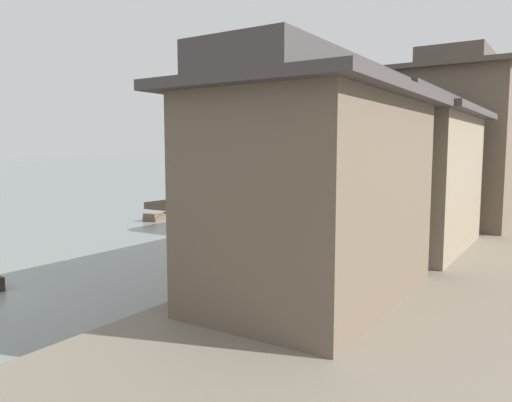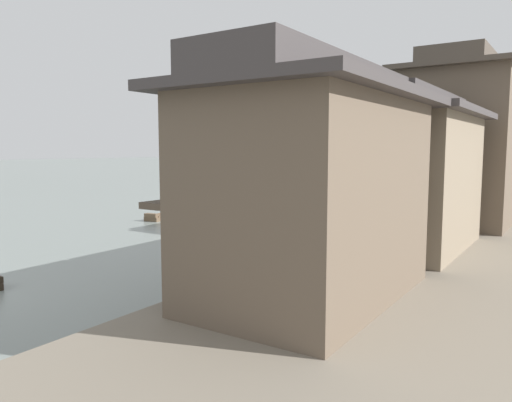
{
  "view_description": "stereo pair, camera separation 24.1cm",
  "coord_description": "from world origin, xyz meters",
  "px_view_note": "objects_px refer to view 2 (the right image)",
  "views": [
    {
      "loc": [
        16.39,
        -6.02,
        4.63
      ],
      "look_at": [
        2.83,
        14.83,
        1.99
      ],
      "focal_mm": 34.23,
      "sensor_mm": 36.0,
      "label": 1
    },
    {
      "loc": [
        16.6,
        -5.88,
        4.63
      ],
      "look_at": [
        2.83,
        14.83,
        1.99
      ],
      "focal_mm": 34.23,
      "sensor_mm": 36.0,
      "label": 2
    }
  ],
  "objects_px": {
    "boat_midriver_drifting": "(418,208)",
    "boat_upstream_distant": "(325,194)",
    "boat_moored_second": "(427,186)",
    "house_waterfront_end": "(507,160)",
    "boat_moored_third": "(224,266)",
    "house_waterfront_narrow": "(479,164)",
    "house_waterfront_nearest": "(312,184)",
    "boat_midriver_upstream": "(435,199)",
    "house_waterfront_second": "(407,172)",
    "boat_moored_nearest": "(177,213)",
    "house_waterfront_far": "(489,161)",
    "boat_moored_far": "(382,218)",
    "house_waterfront_tall": "(457,142)"
  },
  "relations": [
    {
      "from": "boat_moored_second",
      "to": "boat_midriver_drifting",
      "type": "distance_m",
      "value": 23.31
    },
    {
      "from": "house_waterfront_second",
      "to": "house_waterfront_far",
      "type": "bearing_deg",
      "value": 90.07
    },
    {
      "from": "boat_midriver_upstream",
      "to": "boat_moored_nearest",
      "type": "bearing_deg",
      "value": -121.18
    },
    {
      "from": "boat_moored_nearest",
      "to": "boat_midriver_drifting",
      "type": "relative_size",
      "value": 1.45
    },
    {
      "from": "boat_upstream_distant",
      "to": "house_waterfront_narrow",
      "type": "height_order",
      "value": "house_waterfront_narrow"
    },
    {
      "from": "boat_moored_nearest",
      "to": "house_waterfront_second",
      "type": "distance_m",
      "value": 18.49
    },
    {
      "from": "boat_moored_nearest",
      "to": "house_waterfront_far",
      "type": "relative_size",
      "value": 0.84
    },
    {
      "from": "boat_midriver_upstream",
      "to": "house_waterfront_second",
      "type": "bearing_deg",
      "value": -79.0
    },
    {
      "from": "boat_moored_second",
      "to": "boat_midriver_upstream",
      "type": "height_order",
      "value": "boat_moored_second"
    },
    {
      "from": "boat_moored_third",
      "to": "house_waterfront_second",
      "type": "distance_m",
      "value": 8.18
    },
    {
      "from": "boat_moored_nearest",
      "to": "boat_midriver_drifting",
      "type": "bearing_deg",
      "value": 44.27
    },
    {
      "from": "boat_moored_second",
      "to": "house_waterfront_second",
      "type": "bearing_deg",
      "value": -76.76
    },
    {
      "from": "boat_moored_far",
      "to": "house_waterfront_end",
      "type": "bearing_deg",
      "value": 74.48
    },
    {
      "from": "boat_midriver_drifting",
      "to": "house_waterfront_end",
      "type": "relative_size",
      "value": 0.51
    },
    {
      "from": "house_waterfront_nearest",
      "to": "boat_moored_third",
      "type": "bearing_deg",
      "value": 150.88
    },
    {
      "from": "boat_moored_far",
      "to": "house_waterfront_nearest",
      "type": "xyz_separation_m",
      "value": [
        4.65,
        -19.07,
        3.51
      ]
    },
    {
      "from": "boat_moored_second",
      "to": "house_waterfront_end",
      "type": "distance_m",
      "value": 15.62
    },
    {
      "from": "boat_moored_second",
      "to": "house_waterfront_end",
      "type": "xyz_separation_m",
      "value": [
        9.85,
        -11.61,
        3.49
      ]
    },
    {
      "from": "house_waterfront_end",
      "to": "house_waterfront_nearest",
      "type": "bearing_deg",
      "value": -90.58
    },
    {
      "from": "boat_moored_far",
      "to": "boat_midriver_upstream",
      "type": "distance_m",
      "value": 14.77
    },
    {
      "from": "boat_upstream_distant",
      "to": "house_waterfront_end",
      "type": "height_order",
      "value": "house_waterfront_end"
    },
    {
      "from": "boat_moored_third",
      "to": "boat_moored_far",
      "type": "relative_size",
      "value": 0.89
    },
    {
      "from": "boat_moored_second",
      "to": "boat_midriver_upstream",
      "type": "relative_size",
      "value": 1.01
    },
    {
      "from": "boat_upstream_distant",
      "to": "house_waterfront_far",
      "type": "relative_size",
      "value": 0.59
    },
    {
      "from": "boat_midriver_drifting",
      "to": "boat_midriver_upstream",
      "type": "bearing_deg",
      "value": 94.72
    },
    {
      "from": "boat_midriver_upstream",
      "to": "house_waterfront_far",
      "type": "xyz_separation_m",
      "value": [
        4.98,
        -4.6,
        3.59
      ]
    },
    {
      "from": "house_waterfront_second",
      "to": "house_waterfront_tall",
      "type": "xyz_separation_m",
      "value": [
        0.39,
        7.25,
        1.31
      ]
    },
    {
      "from": "boat_upstream_distant",
      "to": "house_waterfront_nearest",
      "type": "distance_m",
      "value": 36.31
    },
    {
      "from": "boat_moored_nearest",
      "to": "house_waterfront_second",
      "type": "bearing_deg",
      "value": -16.88
    },
    {
      "from": "boat_midriver_drifting",
      "to": "house_waterfront_end",
      "type": "distance_m",
      "value": 12.53
    },
    {
      "from": "house_waterfront_second",
      "to": "house_waterfront_narrow",
      "type": "bearing_deg",
      "value": 88.76
    },
    {
      "from": "boat_midriver_upstream",
      "to": "house_waterfront_second",
      "type": "relative_size",
      "value": 0.71
    },
    {
      "from": "boat_moored_second",
      "to": "boat_upstream_distant",
      "type": "distance_m",
      "value": 17.08
    },
    {
      "from": "boat_midriver_upstream",
      "to": "house_waterfront_far",
      "type": "relative_size",
      "value": 0.82
    },
    {
      "from": "boat_midriver_drifting",
      "to": "boat_upstream_distant",
      "type": "height_order",
      "value": "boat_midriver_drifting"
    },
    {
      "from": "house_waterfront_nearest",
      "to": "house_waterfront_end",
      "type": "distance_m",
      "value": 37.18
    },
    {
      "from": "boat_midriver_upstream",
      "to": "house_waterfront_end",
      "type": "bearing_deg",
      "value": 32.31
    },
    {
      "from": "boat_moored_far",
      "to": "boat_midriver_upstream",
      "type": "xyz_separation_m",
      "value": [
        -0.24,
        14.77,
        -0.07
      ]
    },
    {
      "from": "house_waterfront_tall",
      "to": "boat_midriver_drifting",
      "type": "bearing_deg",
      "value": 113.89
    },
    {
      "from": "house_waterfront_nearest",
      "to": "house_waterfront_end",
      "type": "relative_size",
      "value": 1.02
    },
    {
      "from": "boat_moored_third",
      "to": "house_waterfront_far",
      "type": "height_order",
      "value": "house_waterfront_far"
    },
    {
      "from": "boat_moored_second",
      "to": "house_waterfront_narrow",
      "type": "distance_m",
      "value": 28.35
    },
    {
      "from": "boat_moored_second",
      "to": "boat_upstream_distant",
      "type": "height_order",
      "value": "boat_moored_second"
    },
    {
      "from": "boat_moored_third",
      "to": "house_waterfront_narrow",
      "type": "distance_m",
      "value": 20.66
    },
    {
      "from": "boat_moored_third",
      "to": "house_waterfront_nearest",
      "type": "relative_size",
      "value": 0.64
    },
    {
      "from": "house_waterfront_nearest",
      "to": "boat_midriver_drifting",
      "type": "bearing_deg",
      "value": 99.27
    },
    {
      "from": "boat_midriver_drifting",
      "to": "house_waterfront_end",
      "type": "height_order",
      "value": "house_waterfront_end"
    },
    {
      "from": "house_waterfront_narrow",
      "to": "house_waterfront_end",
      "type": "height_order",
      "value": "same"
    },
    {
      "from": "boat_moored_third",
      "to": "boat_midriver_upstream",
      "type": "xyz_separation_m",
      "value": [
        0.23,
        30.99,
        -0.11
      ]
    },
    {
      "from": "boat_moored_third",
      "to": "boat_midriver_upstream",
      "type": "distance_m",
      "value": 30.99
    }
  ]
}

